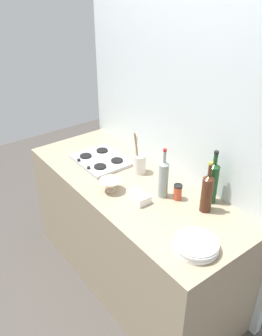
{
  "coord_description": "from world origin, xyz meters",
  "views": [
    {
      "loc": [
        1.62,
        -1.22,
        2.21
      ],
      "look_at": [
        0.0,
        0.0,
        1.02
      ],
      "focal_mm": 37.12,
      "sensor_mm": 36.0,
      "label": 1
    }
  ],
  "objects_px": {
    "stovetop_hob": "(101,160)",
    "condiment_jar_front": "(178,192)",
    "wine_bottle_mid_left": "(212,182)",
    "utensil_crock": "(139,163)",
    "wine_bottle_leftmost": "(163,178)",
    "mixing_bowl": "(110,185)",
    "butter_dish": "(139,197)",
    "plate_stack": "(196,246)",
    "wine_bottle_mid_right": "(207,192)"
  },
  "relations": [
    {
      "from": "condiment_jar_front",
      "to": "wine_bottle_mid_left",
      "type": "bearing_deg",
      "value": 46.54
    },
    {
      "from": "plate_stack",
      "to": "utensil_crock",
      "type": "distance_m",
      "value": 0.85
    },
    {
      "from": "stovetop_hob",
      "to": "condiment_jar_front",
      "type": "height_order",
      "value": "condiment_jar_front"
    },
    {
      "from": "wine_bottle_mid_left",
      "to": "stovetop_hob",
      "type": "bearing_deg",
      "value": -162.24
    },
    {
      "from": "wine_bottle_mid_left",
      "to": "utensil_crock",
      "type": "xyz_separation_m",
      "value": [
        -0.55,
        -0.14,
        -0.07
      ]
    },
    {
      "from": "condiment_jar_front",
      "to": "butter_dish",
      "type": "bearing_deg",
      "value": -122.72
    },
    {
      "from": "plate_stack",
      "to": "condiment_jar_front",
      "type": "xyz_separation_m",
      "value": [
        -0.4,
        0.24,
        0.03
      ]
    },
    {
      "from": "wine_bottle_leftmost",
      "to": "utensil_crock",
      "type": "bearing_deg",
      "value": 168.87
    },
    {
      "from": "wine_bottle_mid_right",
      "to": "condiment_jar_front",
      "type": "xyz_separation_m",
      "value": [
        -0.19,
        -0.05,
        -0.08
      ]
    },
    {
      "from": "mixing_bowl",
      "to": "butter_dish",
      "type": "bearing_deg",
      "value": 21.16
    },
    {
      "from": "wine_bottle_leftmost",
      "to": "mixing_bowl",
      "type": "bearing_deg",
      "value": -137.22
    },
    {
      "from": "stovetop_hob",
      "to": "utensil_crock",
      "type": "distance_m",
      "value": 0.34
    },
    {
      "from": "plate_stack",
      "to": "wine_bottle_mid_left",
      "type": "height_order",
      "value": "wine_bottle_mid_left"
    },
    {
      "from": "stovetop_hob",
      "to": "wine_bottle_leftmost",
      "type": "xyz_separation_m",
      "value": [
        0.63,
        0.07,
        0.12
      ]
    },
    {
      "from": "plate_stack",
      "to": "stovetop_hob",
      "type": "bearing_deg",
      "value": 173.88
    },
    {
      "from": "wine_bottle_mid_left",
      "to": "condiment_jar_front",
      "type": "height_order",
      "value": "wine_bottle_mid_left"
    },
    {
      "from": "stovetop_hob",
      "to": "utensil_crock",
      "type": "xyz_separation_m",
      "value": [
        0.3,
        0.14,
        0.06
      ]
    },
    {
      "from": "plate_stack",
      "to": "mixing_bowl",
      "type": "xyz_separation_m",
      "value": [
        -0.74,
        -0.05,
        0.02
      ]
    },
    {
      "from": "butter_dish",
      "to": "condiment_jar_front",
      "type": "xyz_separation_m",
      "value": [
        0.14,
        0.21,
        0.03
      ]
    },
    {
      "from": "wine_bottle_mid_right",
      "to": "mixing_bowl",
      "type": "height_order",
      "value": "wine_bottle_mid_right"
    },
    {
      "from": "butter_dish",
      "to": "stovetop_hob",
      "type": "bearing_deg",
      "value": 171.43
    },
    {
      "from": "stovetop_hob",
      "to": "plate_stack",
      "type": "xyz_separation_m",
      "value": [
        1.11,
        -0.12,
        0.01
      ]
    },
    {
      "from": "wine_bottle_mid_right",
      "to": "condiment_jar_front",
      "type": "relative_size",
      "value": 3.22
    },
    {
      "from": "utensil_crock",
      "to": "stovetop_hob",
      "type": "bearing_deg",
      "value": -155.91
    },
    {
      "from": "utensil_crock",
      "to": "condiment_jar_front",
      "type": "distance_m",
      "value": 0.41
    },
    {
      "from": "wine_bottle_leftmost",
      "to": "wine_bottle_mid_left",
      "type": "height_order",
      "value": "wine_bottle_mid_left"
    },
    {
      "from": "wine_bottle_mid_right",
      "to": "mixing_bowl",
      "type": "relative_size",
      "value": 2.29
    },
    {
      "from": "butter_dish",
      "to": "condiment_jar_front",
      "type": "relative_size",
      "value": 1.37
    },
    {
      "from": "wine_bottle_mid_left",
      "to": "butter_dish",
      "type": "xyz_separation_m",
      "value": [
        -0.28,
        -0.36,
        -0.12
      ]
    },
    {
      "from": "utensil_crock",
      "to": "condiment_jar_front",
      "type": "xyz_separation_m",
      "value": [
        0.41,
        -0.01,
        -0.02
      ]
    },
    {
      "from": "utensil_crock",
      "to": "plate_stack",
      "type": "bearing_deg",
      "value": -17.46
    },
    {
      "from": "wine_bottle_leftmost",
      "to": "mixing_bowl",
      "type": "distance_m",
      "value": 0.36
    },
    {
      "from": "wine_bottle_mid_right",
      "to": "utensil_crock",
      "type": "xyz_separation_m",
      "value": [
        -0.6,
        -0.04,
        -0.06
      ]
    },
    {
      "from": "utensil_crock",
      "to": "wine_bottle_leftmost",
      "type": "bearing_deg",
      "value": -11.13
    },
    {
      "from": "plate_stack",
      "to": "wine_bottle_mid_right",
      "type": "relative_size",
      "value": 0.71
    },
    {
      "from": "condiment_jar_front",
      "to": "stovetop_hob",
      "type": "bearing_deg",
      "value": -170.17
    },
    {
      "from": "wine_bottle_mid_left",
      "to": "mixing_bowl",
      "type": "bearing_deg",
      "value": -137.6
    },
    {
      "from": "plate_stack",
      "to": "butter_dish",
      "type": "bearing_deg",
      "value": 176.56
    },
    {
      "from": "wine_bottle_leftmost",
      "to": "wine_bottle_mid_left",
      "type": "distance_m",
      "value": 0.3
    },
    {
      "from": "stovetop_hob",
      "to": "wine_bottle_leftmost",
      "type": "relative_size",
      "value": 1.2
    },
    {
      "from": "stovetop_hob",
      "to": "wine_bottle_leftmost",
      "type": "height_order",
      "value": "wine_bottle_leftmost"
    },
    {
      "from": "wine_bottle_mid_right",
      "to": "butter_dish",
      "type": "bearing_deg",
      "value": -140.77
    },
    {
      "from": "utensil_crock",
      "to": "condiment_jar_front",
      "type": "bearing_deg",
      "value": -1.61
    },
    {
      "from": "mixing_bowl",
      "to": "stovetop_hob",
      "type": "bearing_deg",
      "value": 156.05
    },
    {
      "from": "wine_bottle_mid_left",
      "to": "utensil_crock",
      "type": "bearing_deg",
      "value": -165.91
    },
    {
      "from": "butter_dish",
      "to": "mixing_bowl",
      "type": "bearing_deg",
      "value": -158.84
    },
    {
      "from": "stovetop_hob",
      "to": "butter_dish",
      "type": "relative_size",
      "value": 2.86
    },
    {
      "from": "plate_stack",
      "to": "wine_bottle_mid_left",
      "type": "relative_size",
      "value": 0.67
    },
    {
      "from": "plate_stack",
      "to": "mixing_bowl",
      "type": "relative_size",
      "value": 1.63
    },
    {
      "from": "utensil_crock",
      "to": "wine_bottle_mid_right",
      "type": "bearing_deg",
      "value": 4.01
    }
  ]
}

